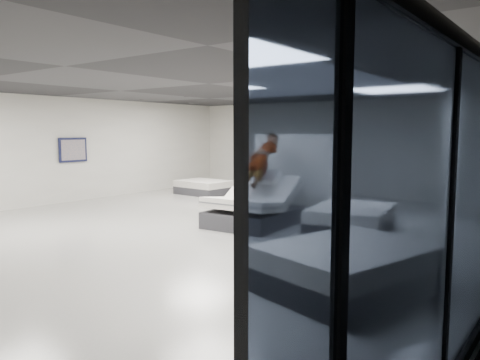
{
  "coord_description": "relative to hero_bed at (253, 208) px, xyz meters",
  "views": [
    {
      "loc": [
        6.77,
        -7.86,
        2.18
      ],
      "look_at": [
        0.04,
        1.08,
        1.0
      ],
      "focal_mm": 35.0,
      "sensor_mm": 36.0,
      "label": 1
    }
  ],
  "objects": [
    {
      "name": "room",
      "position": [
        -0.58,
        -0.87,
        1.21
      ],
      "size": [
        14.0,
        14.04,
        3.2
      ],
      "color": "#ACAAA2",
      "rests_on": "ground"
    },
    {
      "name": "hero_bed",
      "position": [
        0.0,
        0.0,
        0.0
      ],
      "size": [
        1.73,
        2.21,
        1.25
      ],
      "color": "#313136",
      "rests_on": "floor"
    },
    {
      "name": "person",
      "position": [
        -0.02,
        0.32,
        0.89
      ],
      "size": [
        0.74,
        1.52,
        1.58
      ],
      "primitive_type": "imported",
      "rotation": [
        0.73,
        0.0,
        0.07
      ],
      "color": "slate",
      "rests_on": "hero_bed"
    },
    {
      "name": "remote",
      "position": [
        0.22,
        -0.02,
        0.68
      ],
      "size": [
        0.06,
        0.14,
        0.08
      ],
      "primitive_type": "cube",
      "rotation": [
        0.35,
        0.0,
        0.07
      ],
      "color": "black",
      "rests_on": "person"
    },
    {
      "name": "divider_panel",
      "position": [
        0.11,
        1.55,
        0.66
      ],
      "size": [
        2.3,
        0.12,
        2.09
      ],
      "primitive_type": "cube",
      "rotation": [
        0.0,
        0.0,
        0.01
      ],
      "color": "white",
      "rests_on": "floor"
    },
    {
      "name": "flat_bed_right_far",
      "position": [
        2.11,
        0.62,
        -0.11
      ],
      "size": [
        1.84,
        2.27,
        0.56
      ],
      "color": "#313136",
      "rests_on": "floor"
    },
    {
      "name": "flat_bed_right_near",
      "position": [
        3.59,
        -2.86,
        -0.08
      ],
      "size": [
        2.24,
        2.64,
        0.62
      ],
      "color": "#313136",
      "rests_on": "floor"
    },
    {
      "name": "flat_bed_left_far",
      "position": [
        -4.46,
        3.33,
        -0.15
      ],
      "size": [
        1.79,
        1.39,
        0.47
      ],
      "color": "#313136",
      "rests_on": "floor"
    },
    {
      "name": "column",
      "position": [
        3.42,
        3.63,
        1.21
      ],
      "size": [
        0.4,
        0.4,
        3.2
      ],
      "primitive_type": "cube",
      "color": "silver",
      "rests_on": "floor"
    },
    {
      "name": "wall_poster",
      "position": [
        -6.51,
        -0.37,
        1.21
      ],
      "size": [
        0.06,
        0.95,
        0.75
      ],
      "color": "black",
      "rests_on": "wall_left"
    }
  ]
}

